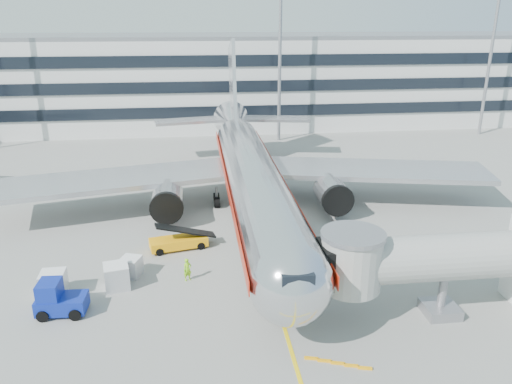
{
  "coord_description": "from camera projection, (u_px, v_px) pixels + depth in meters",
  "views": [
    {
      "loc": [
        -5.07,
        -34.81,
        18.68
      ],
      "look_at": [
        -0.01,
        6.37,
        4.0
      ],
      "focal_mm": 35.0,
      "sensor_mm": 36.0,
      "label": 1
    }
  ],
  "objects": [
    {
      "name": "jet_bridge",
      "position": [
        471.0,
        260.0,
        32.01
      ],
      "size": [
        17.8,
        4.5,
        7.0
      ],
      "color": "silver",
      "rests_on": "ground"
    },
    {
      "name": "cargo_container_left",
      "position": [
        117.0,
        276.0,
        36.01
      ],
      "size": [
        2.04,
        2.04,
        1.83
      ],
      "color": "silver",
      "rests_on": "ground"
    },
    {
      "name": "belt_loader",
      "position": [
        178.0,
        241.0,
        42.18
      ],
      "size": [
        5.16,
        2.72,
        2.41
      ],
      "color": "#FFA50A",
      "rests_on": "ground"
    },
    {
      "name": "cargo_container_front",
      "position": [
        131.0,
        267.0,
        37.73
      ],
      "size": [
        1.8,
        1.8,
        1.5
      ],
      "color": "silver",
      "rests_on": "ground"
    },
    {
      "name": "lead_in_line",
      "position": [
        252.0,
        218.0,
        48.74
      ],
      "size": [
        0.25,
        70.0,
        0.01
      ],
      "primitive_type": "cube",
      "color": "yellow",
      "rests_on": "ground"
    },
    {
      "name": "ground",
      "position": [
        266.0,
        266.0,
        39.39
      ],
      "size": [
        180.0,
        180.0,
        0.0
      ],
      "primitive_type": "plane",
      "color": "gray",
      "rests_on": "ground"
    },
    {
      "name": "baggage_tug",
      "position": [
        58.0,
        300.0,
        32.82
      ],
      "size": [
        3.25,
        2.16,
        2.38
      ],
      "color": "navy",
      "rests_on": "ground"
    },
    {
      "name": "ramp_worker",
      "position": [
        187.0,
        270.0,
        37.04
      ],
      "size": [
        0.76,
        0.65,
        1.76
      ],
      "primitive_type": "imported",
      "rotation": [
        0.0,
        0.0,
        0.43
      ],
      "color": "#8CDC17",
      "rests_on": "ground"
    },
    {
      "name": "main_jet",
      "position": [
        249.0,
        172.0,
        48.94
      ],
      "size": [
        50.95,
        48.7,
        16.06
      ],
      "color": "silver",
      "rests_on": "ground"
    },
    {
      "name": "light_mast_east",
      "position": [
        493.0,
        41.0,
        78.55
      ],
      "size": [
        2.4,
        1.2,
        25.45
      ],
      "color": "gray",
      "rests_on": "ground"
    },
    {
      "name": "light_mast_centre",
      "position": [
        280.0,
        43.0,
        74.64
      ],
      "size": [
        2.4,
        1.2,
        25.45
      ],
      "color": "gray",
      "rests_on": "ground"
    },
    {
      "name": "terminal",
      "position": [
        222.0,
        79.0,
        91.0
      ],
      "size": [
        150.0,
        24.25,
        15.6
      ],
      "color": "silver",
      "rests_on": "ground"
    },
    {
      "name": "cargo_container_right",
      "position": [
        53.0,
        284.0,
        35.04
      ],
      "size": [
        1.73,
        1.73,
        1.78
      ],
      "color": "silver",
      "rests_on": "ground"
    }
  ]
}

